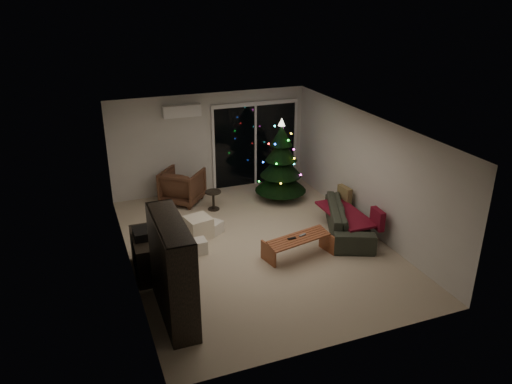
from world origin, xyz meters
TOP-DOWN VIEW (x-y plane):
  - room at (0.46, 1.49)m, footprint 6.50×7.51m
  - bookshelf at (-2.25, -1.68)m, footprint 0.69×1.71m
  - media_cabinet at (-2.25, -0.22)m, footprint 0.47×1.18m
  - stereo at (-2.25, -0.22)m, footprint 0.37×0.44m
  - armchair at (-0.89, 2.70)m, footprint 1.26×1.26m
  - ottoman at (-1.00, 0.80)m, footprint 0.59×0.59m
  - cardboard_box_a at (-1.22, 0.14)m, footprint 0.40×0.30m
  - cardboard_box_b at (-0.66, 0.83)m, footprint 0.46×0.44m
  - side_table at (-0.32, 2.00)m, footprint 0.46×0.46m
  - floor_lamp at (-0.64, 3.45)m, footprint 0.28×0.28m
  - sofa at (2.05, -0.15)m, footprint 1.60×2.27m
  - sofa_throw at (1.95, -0.15)m, footprint 0.66×1.53m
  - cushion_a at (2.30, 0.50)m, footprint 0.16×0.42m
  - cushion_b at (2.30, -0.80)m, footprint 0.15×0.41m
  - coffee_table at (0.60, -0.71)m, footprint 1.39×0.74m
  - remote_a at (0.45, -0.71)m, footprint 0.17×0.05m
  - remote_b at (0.70, -0.66)m, footprint 0.16×0.09m
  - christmas_tree at (1.41, 2.03)m, footprint 1.65×1.65m

SIDE VIEW (x-z plane):
  - cardboard_box_b at x=-0.66m, z-range 0.00..0.26m
  - cardboard_box_a at x=-1.22m, z-range 0.00..0.28m
  - coffee_table at x=0.60m, z-range 0.00..0.42m
  - ottoman at x=-1.00m, z-range 0.00..0.45m
  - side_table at x=-0.32m, z-range 0.00..0.46m
  - sofa at x=2.05m, z-range 0.00..0.62m
  - media_cabinet at x=-2.25m, z-range 0.00..0.73m
  - armchair at x=-0.89m, z-range 0.00..0.83m
  - remote_a at x=0.45m, z-range 0.42..0.44m
  - remote_b at x=0.70m, z-range 0.42..0.44m
  - sofa_throw at x=1.95m, z-range 0.42..0.47m
  - cushion_a at x=2.30m, z-range 0.36..0.76m
  - cushion_b at x=2.30m, z-range 0.36..0.76m
  - stereo at x=-2.25m, z-range 0.73..0.88m
  - bookshelf at x=-2.25m, z-range 0.00..1.67m
  - floor_lamp at x=-0.64m, z-range 0.00..1.76m
  - christmas_tree at x=1.41m, z-range 0.00..2.03m
  - room at x=0.46m, z-range -0.28..2.32m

